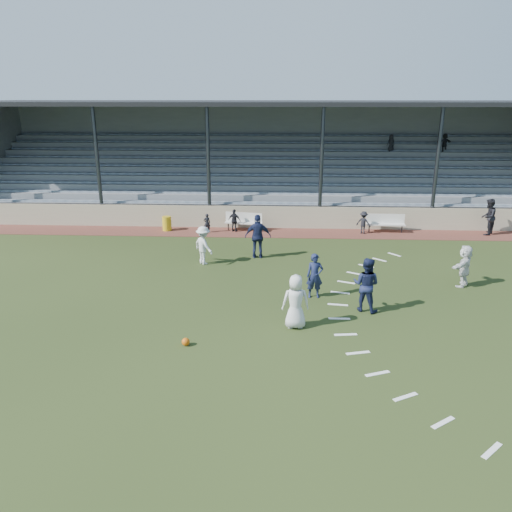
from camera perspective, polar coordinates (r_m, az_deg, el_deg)
The scene contains 19 objects.
ground at distance 16.53m, azimuth -0.43°, elevation -6.98°, with size 90.00×90.00×0.00m, color #273415.
cinder_track at distance 26.41m, azimuth 0.86°, elevation 2.69°, with size 34.00×2.00×0.02m, color #582B23.
retaining_wall at distance 27.28m, azimuth 0.94°, elevation 4.47°, with size 34.00×0.18×1.20m, color tan.
bench_left at distance 26.72m, azimuth -1.41°, elevation 4.14°, with size 2.04×0.78×0.95m.
bench_right at distance 27.25m, azimuth 14.58°, elevation 3.84°, with size 2.01×0.51×0.95m.
trash_bin at distance 27.15m, azimuth -10.15°, elevation 3.68°, with size 0.48×0.48×0.76m, color gold.
football at distance 14.87m, azimuth -8.04°, elevation -9.68°, with size 0.23×0.23×0.23m, color #CC580C.
player_white_lead at distance 15.55m, azimuth 4.55°, elevation -5.21°, with size 0.85×0.55×1.73m, color silver.
player_navy_lead at distance 17.91m, azimuth 6.73°, elevation -2.27°, with size 0.59×0.39×1.63m, color #161D3E.
player_navy_mid at distance 17.06m, azimuth 12.47°, elevation -3.21°, with size 0.91×0.71×1.86m, color #161D3E.
player_white_wing at distance 21.44m, azimuth -6.02°, elevation 1.22°, with size 1.07×0.62×1.66m, color silver.
player_navy_wing at distance 22.09m, azimuth 0.22°, elevation 2.26°, with size 1.15×0.48×1.97m, color #161D3E.
player_white_back at distance 20.42m, azimuth 22.72°, elevation -1.04°, with size 1.50×0.48×1.61m, color silver.
official at distance 28.44m, azimuth 25.01°, elevation 4.08°, with size 0.92×0.71×1.89m, color black.
sub_left_near at distance 26.43m, azimuth -5.63°, elevation 3.77°, with size 0.37×0.24×1.01m, color black.
sub_left_far at distance 26.49m, azimuth -2.48°, elevation 4.08°, with size 0.70×0.29×1.19m, color black.
sub_right at distance 26.69m, azimuth 12.18°, elevation 3.77°, with size 0.76×0.44×1.18m, color black.
grandstand at distance 31.60m, azimuth 1.26°, elevation 9.29°, with size 34.60×9.00×6.61m.
penalty_arc at distance 16.82m, azimuth 13.84°, elevation -7.05°, with size 3.89×14.63×0.01m.
Camera 1 is at (0.87, -14.96, 6.98)m, focal length 35.00 mm.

